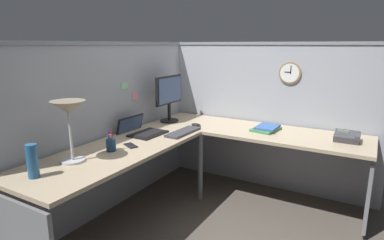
% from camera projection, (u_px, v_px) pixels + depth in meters
% --- Properties ---
extents(ground_plane, '(6.80, 6.80, 0.00)m').
position_uv_depth(ground_plane, '(207.00, 210.00, 3.11)').
color(ground_plane, '#4C443D').
extents(cubicle_wall_back, '(2.57, 0.12, 1.58)m').
position_uv_depth(cubicle_wall_back, '(108.00, 127.00, 3.04)').
color(cubicle_wall_back, '#999EA8').
rests_on(cubicle_wall_back, ground).
extents(cubicle_wall_right, '(0.12, 2.37, 1.58)m').
position_uv_depth(cubicle_wall_right, '(266.00, 116.00, 3.53)').
color(cubicle_wall_right, '#999EA8').
rests_on(cubicle_wall_right, ground).
extents(desk, '(2.35, 2.15, 0.73)m').
position_uv_depth(desk, '(204.00, 153.00, 2.82)').
color(desk, tan).
rests_on(desk, ground).
extents(monitor, '(0.46, 0.20, 0.50)m').
position_uv_depth(monitor, '(169.00, 95.00, 3.46)').
color(monitor, black).
rests_on(monitor, desk).
extents(laptop, '(0.35, 0.39, 0.22)m').
position_uv_depth(laptop, '(140.00, 131.00, 3.06)').
color(laptop, black).
rests_on(laptop, desk).
extents(keyboard, '(0.43, 0.15, 0.02)m').
position_uv_depth(keyboard, '(183.00, 132.00, 3.07)').
color(keyboard, '#38383D').
rests_on(keyboard, desk).
extents(computer_mouse, '(0.06, 0.10, 0.03)m').
position_uv_depth(computer_mouse, '(196.00, 125.00, 3.31)').
color(computer_mouse, black).
rests_on(computer_mouse, desk).
extents(desk_lamp_dome, '(0.24, 0.24, 0.44)m').
position_uv_depth(desk_lamp_dome, '(69.00, 112.00, 2.24)').
color(desk_lamp_dome, '#B7BABF').
rests_on(desk_lamp_dome, desk).
extents(pen_cup, '(0.08, 0.08, 0.18)m').
position_uv_depth(pen_cup, '(111.00, 145.00, 2.55)').
color(pen_cup, navy).
rests_on(pen_cup, desk).
extents(cell_phone, '(0.12, 0.16, 0.01)m').
position_uv_depth(cell_phone, '(131.00, 146.00, 2.68)').
color(cell_phone, black).
rests_on(cell_phone, desk).
extents(thermos_flask, '(0.07, 0.07, 0.22)m').
position_uv_depth(thermos_flask, '(32.00, 161.00, 2.02)').
color(thermos_flask, '#26598C').
rests_on(thermos_flask, desk).
extents(office_phone, '(0.19, 0.21, 0.11)m').
position_uv_depth(office_phone, '(348.00, 137.00, 2.80)').
color(office_phone, '#38383D').
rests_on(office_phone, desk).
extents(book_stack, '(0.31, 0.25, 0.04)m').
position_uv_depth(book_stack, '(266.00, 128.00, 3.16)').
color(book_stack, '#3F7F4C').
rests_on(book_stack, desk).
extents(wall_clock, '(0.04, 0.22, 0.22)m').
position_uv_depth(wall_clock, '(290.00, 73.00, 3.26)').
color(wall_clock, olive).
extents(pinned_note_leftmost, '(0.08, 0.00, 0.08)m').
position_uv_depth(pinned_note_leftmost, '(135.00, 96.00, 3.25)').
color(pinned_note_leftmost, pink).
extents(pinned_note_middle, '(0.09, 0.00, 0.06)m').
position_uv_depth(pinned_note_middle, '(124.00, 86.00, 3.10)').
color(pinned_note_middle, '#8CCC99').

